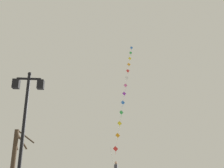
{
  "coord_description": "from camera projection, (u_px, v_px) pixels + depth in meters",
  "views": [
    {
      "loc": [
        -0.42,
        -2.84,
        1.44
      ],
      "look_at": [
        1.58,
        19.89,
        8.93
      ],
      "focal_mm": 39.63,
      "sensor_mm": 36.0,
      "label": 1
    }
  ],
  "objects": [
    {
      "name": "bare_tree",
      "position": [
        15.0,
        155.0,
        15.73
      ],
      "size": [
        1.37,
        2.16,
        3.67
      ],
      "color": "#423323",
      "rests_on": "ground_plane"
    },
    {
      "name": "twin_lantern_lamp_post",
      "position": [
        26.0,
        109.0,
        10.37
      ],
      "size": [
        1.32,
        0.28,
        5.33
      ],
      "color": "black",
      "rests_on": "ground_plane"
    },
    {
      "name": "kite_train",
      "position": [
        125.0,
        90.0,
        29.05
      ],
      "size": [
        4.42,
        12.54,
        18.52
      ],
      "color": "brown",
      "rests_on": "ground_plane"
    }
  ]
}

